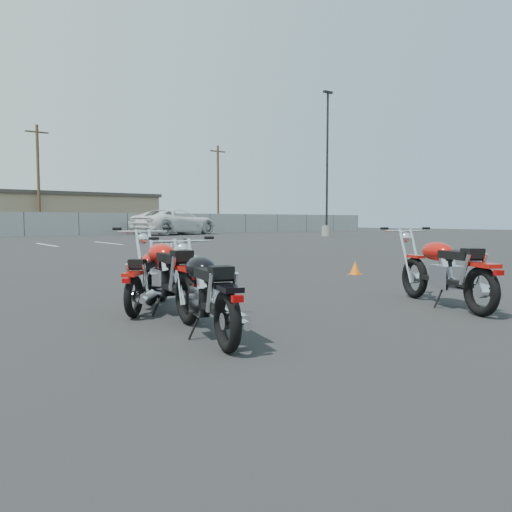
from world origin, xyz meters
TOP-DOWN VIEW (x-y plane):
  - ground at (0.00, 0.00)m, footprint 120.00×120.00m
  - motorcycle_front_red at (-1.21, 0.52)m, footprint 0.83×2.15m
  - motorcycle_second_black at (-1.43, -0.80)m, footprint 0.89×1.95m
  - motorcycle_third_red at (-1.24, 0.97)m, footprint 1.45×1.58m
  - motorcycle_rear_red at (2.03, -1.18)m, footprint 1.23×2.10m
  - training_cone_near at (4.05, 2.28)m, footprint 0.24×0.24m
  - light_pole_east at (22.23, 21.87)m, footprint 0.80×0.70m
  - tan_building_east at (10.00, 44.00)m, footprint 14.40×9.40m
  - utility_pole_c at (6.00, 39.00)m, footprint 1.80×0.24m
  - utility_pole_d at (24.00, 40.00)m, footprint 1.80×0.24m
  - white_van at (15.03, 32.27)m, footprint 6.03×9.42m

SIDE VIEW (x-z plane):
  - ground at x=0.00m, z-range 0.00..0.00m
  - training_cone_near at x=4.05m, z-range 0.00..0.28m
  - motorcycle_third_red at x=-1.24m, z-range -0.04..0.85m
  - motorcycle_second_black at x=-1.43m, z-range -0.04..0.92m
  - motorcycle_rear_red at x=2.03m, z-range -0.05..1.00m
  - motorcycle_front_red at x=-1.21m, z-range -0.05..1.01m
  - white_van at x=15.03m, z-range 0.00..3.33m
  - tan_building_east at x=10.00m, z-range 0.01..3.71m
  - light_pole_east at x=22.23m, z-range -2.52..8.08m
  - utility_pole_c at x=6.00m, z-range 0.19..9.19m
  - utility_pole_d at x=24.00m, z-range 0.19..9.19m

